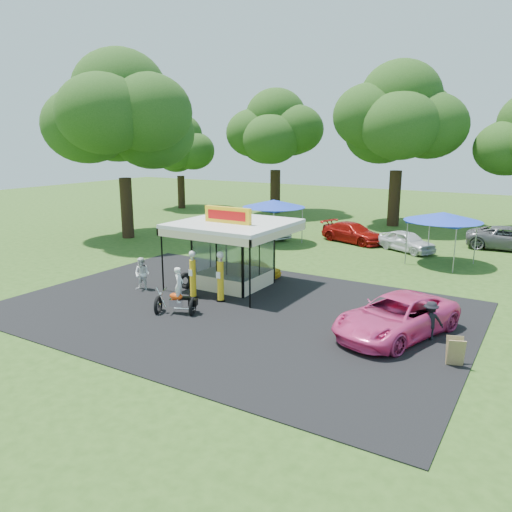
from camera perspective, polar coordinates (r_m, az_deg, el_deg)
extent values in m
plane|color=#2B4C17|center=(20.89, -5.58, -7.65)|extent=(120.00, 120.00, 0.00)
cube|color=black|center=(22.42, -2.51, -6.07)|extent=(20.00, 14.00, 0.04)
cube|color=white|center=(25.84, -2.50, -3.41)|extent=(3.00, 3.00, 0.06)
cube|color=white|center=(25.11, -2.58, 3.74)|extent=(5.40, 5.40, 0.18)
cube|color=yellow|center=(24.62, -3.24, 4.69)|extent=(2.60, 0.25, 0.80)
cube|color=red|center=(24.52, -3.41, 4.66)|extent=(2.21, 0.02, 0.45)
cylinder|color=black|center=(25.02, -10.67, -0.47)|extent=(0.08, 0.08, 3.20)
cylinder|color=black|center=(22.02, -0.71, -2.11)|extent=(0.08, 0.08, 3.20)
cylinder|color=black|center=(24.15, -7.16, -4.66)|extent=(0.43, 0.43, 0.10)
cylinder|color=yellow|center=(23.88, -7.22, -2.53)|extent=(0.30, 0.30, 1.77)
cylinder|color=silver|center=(23.63, -7.29, -0.23)|extent=(0.20, 0.20, 0.20)
sphere|color=white|center=(23.59, -7.31, 0.24)|extent=(0.32, 0.32, 0.32)
cube|color=white|center=(23.67, -7.51, -1.94)|extent=(0.22, 0.02, 0.30)
cylinder|color=black|center=(23.48, -4.04, -5.11)|extent=(0.45, 0.45, 0.10)
cylinder|color=yellow|center=(23.19, -4.08, -2.83)|extent=(0.31, 0.31, 1.84)
cylinder|color=silver|center=(22.93, -4.12, -0.38)|extent=(0.20, 0.20, 0.20)
sphere|color=white|center=(22.89, -4.13, 0.12)|extent=(0.33, 0.33, 0.33)
cube|color=white|center=(22.97, -4.36, -2.20)|extent=(0.22, 0.02, 0.31)
torus|color=black|center=(22.25, -11.12, -5.57)|extent=(0.50, 0.85, 0.86)
torus|color=black|center=(21.82, -7.27, -5.80)|extent=(0.50, 0.85, 0.86)
cube|color=silver|center=(21.96, -9.10, -5.29)|extent=(0.63, 0.49, 0.31)
ellipsoid|color=#DB440F|center=(21.87, -9.13, -4.58)|extent=(0.66, 0.37, 0.31)
cube|color=black|center=(21.79, -8.22, -4.78)|extent=(0.62, 0.47, 0.10)
cube|color=black|center=(21.75, -7.21, -5.27)|extent=(0.47, 0.46, 0.29)
cylinder|color=silver|center=(22.09, -10.78, -4.69)|extent=(0.44, 0.24, 0.91)
cylinder|color=silver|center=(21.94, -10.44, -3.82)|extent=(0.30, 0.58, 0.05)
sphere|color=silver|center=(22.05, -10.85, -4.31)|extent=(0.16, 0.16, 0.16)
imported|color=white|center=(21.67, -8.79, -3.26)|extent=(0.56, 0.66, 1.54)
torus|color=black|center=(25.57, -8.07, -2.86)|extent=(0.81, 0.39, 0.81)
torus|color=black|center=(25.78, -8.09, -2.73)|extent=(0.80, 0.42, 0.81)
cube|color=#593819|center=(18.07, 21.75, -10.28)|extent=(0.60, 0.42, 0.99)
cube|color=#593819|center=(18.29, 21.88, -10.01)|extent=(0.60, 0.42, 0.99)
imported|color=yellow|center=(27.51, 0.03, -1.40)|extent=(2.82, 1.13, 0.96)
imported|color=#E93F88|center=(20.01, 15.73, -6.67)|extent=(4.26, 6.17, 1.57)
imported|color=white|center=(25.57, -12.89, -2.04)|extent=(0.94, 0.81, 1.68)
imported|color=black|center=(19.96, 19.29, -7.02)|extent=(1.15, 0.97, 1.54)
imported|color=silver|center=(38.36, 1.23, 3.16)|extent=(4.63, 3.23, 1.45)
imported|color=#9A100B|center=(37.34, 11.00, 2.63)|extent=(5.35, 3.44, 1.44)
imported|color=silver|center=(35.17, 16.83, 1.63)|extent=(4.40, 3.33, 1.40)
imported|color=#5B5B5D|center=(38.34, 27.12, 1.79)|extent=(5.79, 2.87, 1.58)
cylinder|color=gray|center=(38.38, 1.17, 3.98)|extent=(0.06, 0.06, 2.52)
cylinder|color=gray|center=(37.01, 5.13, 3.58)|extent=(0.06, 0.06, 2.52)
cylinder|color=gray|center=(35.89, -1.20, 3.33)|extent=(0.06, 0.06, 2.52)
cylinder|color=gray|center=(34.42, 2.95, 2.89)|extent=(0.06, 0.06, 2.52)
cube|color=#1C3ABA|center=(36.19, 2.03, 5.53)|extent=(3.15, 3.15, 0.13)
cone|color=#1C3ABA|center=(36.15, 2.04, 6.04)|extent=(4.53, 4.53, 0.52)
cylinder|color=gray|center=(33.88, 18.41, 2.07)|extent=(0.06, 0.06, 2.53)
cylinder|color=gray|center=(33.37, 23.35, 1.49)|extent=(0.06, 0.06, 2.53)
cylinder|color=gray|center=(31.05, 17.15, 1.19)|extent=(0.06, 0.06, 2.53)
cylinder|color=gray|center=(30.49, 22.53, 0.55)|extent=(0.06, 0.06, 2.53)
cube|color=#1C3ABA|center=(31.93, 20.55, 3.68)|extent=(3.16, 3.16, 0.13)
cone|color=#1C3ABA|center=(31.88, 20.60, 4.26)|extent=(4.55, 4.55, 0.53)
cylinder|color=black|center=(55.75, -8.53, 7.24)|extent=(0.79, 0.79, 3.52)
ellipsoid|color=#1D4413|center=(55.48, -8.69, 11.89)|extent=(8.31, 8.31, 7.12)
cylinder|color=black|center=(51.52, 2.21, 7.37)|extent=(1.03, 1.03, 4.36)
ellipsoid|color=#1D4413|center=(51.25, 2.26, 13.55)|extent=(10.12, 10.12, 8.67)
cylinder|color=black|center=(45.27, 15.52, 6.36)|extent=(1.03, 1.03, 4.79)
ellipsoid|color=#1D4413|center=(45.01, 16.02, 14.25)|extent=(11.49, 11.49, 9.85)
cylinder|color=black|center=(39.52, -14.55, 5.33)|extent=(0.91, 0.91, 4.57)
ellipsoid|color=#1D4413|center=(39.20, -15.09, 14.34)|extent=(11.74, 11.74, 10.06)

